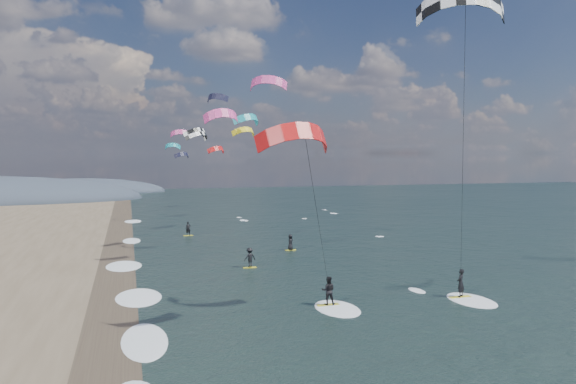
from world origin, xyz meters
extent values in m
plane|color=black|center=(0.00, 0.00, 0.00)|extent=(260.00, 260.00, 0.00)
cube|color=#382D23|center=(-12.00, 10.00, 0.00)|extent=(3.00, 240.00, 0.00)
ellipsoid|color=#3D4756|center=(-22.00, 120.00, 0.00)|extent=(40.00, 18.00, 7.00)
cube|color=gold|center=(10.00, 9.12, 0.03)|extent=(1.50, 0.45, 0.06)
imported|color=black|center=(10.00, 9.12, 0.99)|extent=(0.81, 0.76, 1.85)
ellipsoid|color=white|center=(10.30, 8.32, 0.00)|extent=(2.60, 4.20, 0.12)
cylinder|color=black|center=(8.00, 6.12, 9.45)|extent=(0.02, 0.02, 17.81)
cube|color=gold|center=(0.96, 9.71, 0.03)|extent=(1.40, 0.43, 0.06)
imported|color=black|center=(0.96, 9.71, 0.95)|extent=(1.02, 0.89, 1.78)
ellipsoid|color=white|center=(1.26, 8.91, 0.00)|extent=(2.60, 4.20, 0.12)
cylinder|color=black|center=(-0.79, 6.71, 5.96)|extent=(0.02, 0.02, 11.63)
cube|color=gold|center=(-1.32, 22.44, 0.03)|extent=(1.10, 0.35, 0.05)
imported|color=black|center=(-1.32, 22.44, 0.86)|extent=(1.18, 0.88, 1.63)
cube|color=gold|center=(4.28, 29.59, 0.03)|extent=(1.10, 0.35, 0.05)
imported|color=black|center=(4.28, 29.59, 0.81)|extent=(0.77, 0.88, 1.53)
cube|color=gold|center=(-4.35, 42.22, 0.03)|extent=(1.10, 0.35, 0.05)
imported|color=black|center=(-4.35, 42.22, 0.84)|extent=(0.65, 0.50, 1.58)
ellipsoid|color=white|center=(-10.80, 6.00, 0.00)|extent=(2.40, 5.40, 0.11)
ellipsoid|color=white|center=(-10.80, 15.00, 0.00)|extent=(2.40, 5.40, 0.11)
ellipsoid|color=white|center=(-10.80, 26.00, 0.00)|extent=(2.40, 5.40, 0.11)
ellipsoid|color=white|center=(-10.80, 40.00, 0.00)|extent=(2.40, 5.40, 0.11)
ellipsoid|color=white|center=(-10.80, 58.00, 0.00)|extent=(2.40, 5.40, 0.11)
camera|label=1|loc=(-10.93, -22.72, 9.50)|focal=35.00mm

